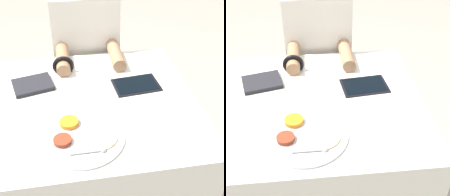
% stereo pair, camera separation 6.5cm
% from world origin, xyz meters
% --- Properties ---
extents(dining_table, '(0.96, 0.87, 0.75)m').
position_xyz_m(dining_table, '(0.00, 0.00, 0.37)').
color(dining_table, silver).
rests_on(dining_table, ground_plane).
extents(thali_tray, '(0.34, 0.34, 0.03)m').
position_xyz_m(thali_tray, '(-0.05, -0.23, 0.76)').
color(thali_tray, '#B7BABF').
rests_on(thali_tray, dining_table).
extents(red_notebook, '(0.21, 0.19, 0.02)m').
position_xyz_m(red_notebook, '(-0.26, 0.16, 0.76)').
color(red_notebook, silver).
rests_on(red_notebook, dining_table).
extents(tablet_device, '(0.23, 0.17, 0.01)m').
position_xyz_m(tablet_device, '(0.24, 0.09, 0.75)').
color(tablet_device, black).
rests_on(tablet_device, dining_table).
extents(person_diner, '(0.39, 0.46, 1.24)m').
position_xyz_m(person_diner, '(0.04, 0.56, 0.59)').
color(person_diner, black).
rests_on(person_diner, ground_plane).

